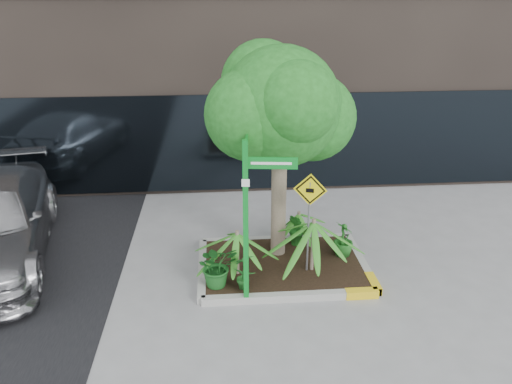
{
  "coord_description": "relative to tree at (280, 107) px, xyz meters",
  "views": [
    {
      "loc": [
        -1.05,
        -8.29,
        5.21
      ],
      "look_at": [
        -0.34,
        0.2,
        1.73
      ],
      "focal_mm": 35.0,
      "sensor_mm": 36.0,
      "label": 1
    }
  ],
  "objects": [
    {
      "name": "planter",
      "position": [
        0.08,
        -0.47,
        -3.08
      ],
      "size": [
        3.35,
        2.36,
        0.15
      ],
      "color": "#9E9E99",
      "rests_on": "ground"
    },
    {
      "name": "palm_left",
      "position": [
        -0.87,
        -0.77,
        -2.19
      ],
      "size": [
        1.02,
        1.02,
        1.13
      ],
      "color": "gray",
      "rests_on": "ground"
    },
    {
      "name": "shrub_c",
      "position": [
        -0.78,
        -1.3,
        -2.67
      ],
      "size": [
        0.51,
        0.51,
        0.73
      ],
      "primitive_type": "imported",
      "rotation": [
        0.0,
        0.0,
        3.54
      ],
      "color": "#1D5F21",
      "rests_on": "planter"
    },
    {
      "name": "palm_back",
      "position": [
        0.5,
        0.45,
        -2.4
      ],
      "size": [
        0.77,
        0.77,
        0.85
      ],
      "color": "gray",
      "rests_on": "ground"
    },
    {
      "name": "palm_front",
      "position": [
        0.57,
        -0.75,
        -2.03
      ],
      "size": [
        1.21,
        1.21,
        1.35
      ],
      "color": "gray",
      "rests_on": "ground"
    },
    {
      "name": "cattle_sign",
      "position": [
        0.47,
        -0.79,
        -1.68
      ],
      "size": [
        0.59,
        0.19,
        2.0
      ],
      "rotation": [
        0.0,
        0.0,
        -0.29
      ],
      "color": "slate",
      "rests_on": "ground"
    },
    {
      "name": "shrub_a",
      "position": [
        -1.25,
        -1.15,
        -2.63
      ],
      "size": [
        0.91,
        0.91,
        0.81
      ],
      "primitive_type": "imported",
      "rotation": [
        0.0,
        0.0,
        0.29
      ],
      "color": "#18551D",
      "rests_on": "planter"
    },
    {
      "name": "shrub_b",
      "position": [
        1.3,
        -0.25,
        -2.67
      ],
      "size": [
        0.52,
        0.52,
        0.73
      ],
      "primitive_type": "imported",
      "rotation": [
        0.0,
        0.0,
        1.91
      ],
      "color": "#1D5D1C",
      "rests_on": "planter"
    },
    {
      "name": "tree",
      "position": [
        0.0,
        0.0,
        0.0
      ],
      "size": [
        2.91,
        2.58,
        4.36
      ],
      "color": "gray",
      "rests_on": "ground"
    },
    {
      "name": "street_sign_post",
      "position": [
        -0.68,
        -1.52,
        -1.31
      ],
      "size": [
        0.89,
        0.94,
        3.03
      ],
      "rotation": [
        0.0,
        0.0,
        -0.12
      ],
      "color": "#0C8825",
      "rests_on": "ground"
    },
    {
      "name": "shrub_d",
      "position": [
        0.44,
        0.25,
        -2.67
      ],
      "size": [
        0.46,
        0.46,
        0.73
      ],
      "primitive_type": "imported",
      "rotation": [
        0.0,
        0.0,
        4.87
      ],
      "color": "#1E691E",
      "rests_on": "planter"
    },
    {
      "name": "ground",
      "position": [
        -0.15,
        -0.75,
        -3.19
      ],
      "size": [
        80.0,
        80.0,
        0.0
      ],
      "primitive_type": "plane",
      "color": "gray",
      "rests_on": "ground"
    }
  ]
}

